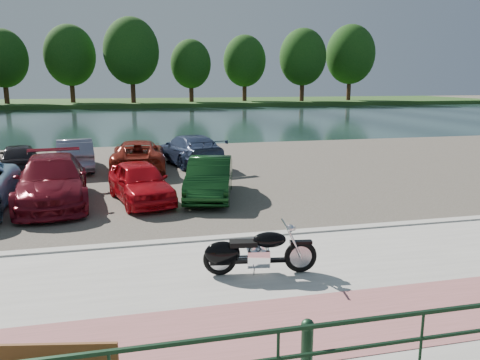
# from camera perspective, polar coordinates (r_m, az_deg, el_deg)

# --- Properties ---
(ground) EXTENTS (200.00, 200.00, 0.00)m
(ground) POSITION_cam_1_polar(r_m,az_deg,el_deg) (10.43, 8.43, -10.41)
(ground) COLOR #595447
(ground) RESTS_ON ground
(promenade) EXTENTS (60.00, 6.00, 0.10)m
(promenade) POSITION_cam_1_polar(r_m,az_deg,el_deg) (9.57, 10.68, -12.31)
(promenade) COLOR #A5A39B
(promenade) RESTS_ON ground
(pink_path) EXTENTS (60.00, 2.00, 0.01)m
(pink_path) POSITION_cam_1_polar(r_m,az_deg,el_deg) (8.34, 14.99, -15.95)
(pink_path) COLOR #915652
(pink_path) RESTS_ON promenade
(kerb) EXTENTS (60.00, 0.30, 0.14)m
(kerb) POSITION_cam_1_polar(r_m,az_deg,el_deg) (12.17, 4.98, -6.65)
(kerb) COLOR #A5A39B
(kerb) RESTS_ON ground
(parking_lot) EXTENTS (60.00, 18.00, 0.04)m
(parking_lot) POSITION_cam_1_polar(r_m,az_deg,el_deg) (20.65, -2.78, 1.04)
(parking_lot) COLOR #433E36
(parking_lot) RESTS_ON ground
(river) EXTENTS (120.00, 40.00, 0.00)m
(river) POSITION_cam_1_polar(r_m,az_deg,el_deg) (49.23, -8.97, 7.31)
(river) COLOR #1B312F
(river) RESTS_ON ground
(far_bank) EXTENTS (120.00, 24.00, 0.60)m
(far_bank) POSITION_cam_1_polar(r_m,az_deg,el_deg) (81.10, -10.73, 9.28)
(far_bank) COLOR #224B1A
(far_bank) RESTS_ON ground
(railing) EXTENTS (24.04, 0.05, 0.90)m
(railing) POSITION_cam_1_polar(r_m,az_deg,el_deg) (6.91, 21.37, -16.23)
(railing) COLOR #16311F
(railing) RESTS_ON promenade
(bollards) EXTENTS (10.68, 0.18, 0.81)m
(bollards) POSITION_cam_1_polar(r_m,az_deg,el_deg) (6.56, 6.74, -19.50)
(bollards) COLOR #16311F
(bollards) RESTS_ON promenade
(far_trees) EXTENTS (70.25, 10.68, 12.52)m
(far_trees) POSITION_cam_1_polar(r_m,az_deg,el_deg) (75.24, -7.30, 14.67)
(far_trees) COLOR #391F14
(far_trees) RESTS_ON far_bank
(motorcycle) EXTENTS (2.32, 0.77, 1.05)m
(motorcycle) POSITION_cam_1_polar(r_m,az_deg,el_deg) (9.55, 1.20, -8.82)
(motorcycle) COLOR black
(motorcycle) RESTS_ON promenade
(car_3) EXTENTS (2.68, 5.47, 1.53)m
(car_3) POSITION_cam_1_polar(r_m,az_deg,el_deg) (16.19, -21.92, -0.07)
(car_3) COLOR maroon
(car_3) RESTS_ON parking_lot
(car_4) EXTENTS (2.41, 4.15, 1.33)m
(car_4) POSITION_cam_1_polar(r_m,az_deg,el_deg) (15.67, -12.08, -0.22)
(car_4) COLOR red
(car_4) RESTS_ON parking_lot
(car_5) EXTENTS (2.36, 4.31, 1.35)m
(car_5) POSITION_cam_1_polar(r_m,az_deg,el_deg) (15.91, -3.70, 0.25)
(car_5) COLOR #0E3413
(car_5) RESTS_ON parking_lot
(car_8) EXTENTS (2.18, 4.02, 1.30)m
(car_8) POSITION_cam_1_polar(r_m,az_deg,el_deg) (22.26, -25.31, 2.45)
(car_8) COLOR black
(car_8) RESTS_ON parking_lot
(car_9) EXTENTS (1.99, 4.38, 1.39)m
(car_9) POSITION_cam_1_polar(r_m,az_deg,el_deg) (22.11, -19.46, 2.98)
(car_9) COLOR slate
(car_9) RESTS_ON parking_lot
(car_10) EXTENTS (2.42, 4.93, 1.35)m
(car_10) POSITION_cam_1_polar(r_m,az_deg,el_deg) (21.23, -12.30, 2.98)
(car_10) COLOR maroon
(car_10) RESTS_ON parking_lot
(car_11) EXTENTS (3.14, 5.27, 1.43)m
(car_11) POSITION_cam_1_polar(r_m,az_deg,el_deg) (22.27, -6.17, 3.72)
(car_11) COLOR #334264
(car_11) RESTS_ON parking_lot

